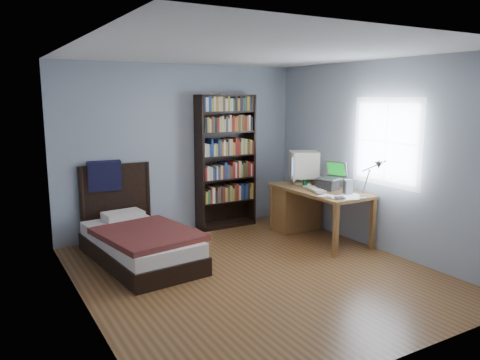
{
  "coord_description": "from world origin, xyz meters",
  "views": [
    {
      "loc": [
        -2.75,
        -4.39,
        2.03
      ],
      "look_at": [
        0.13,
        0.58,
        1.0
      ],
      "focal_mm": 35.0,
      "sensor_mm": 36.0,
      "label": 1
    }
  ],
  "objects_px": {
    "crt_monitor": "(303,165)",
    "keyboard": "(314,189)",
    "soda_can": "(305,183)",
    "desk": "(301,205)",
    "speaker": "(348,187)",
    "bed": "(137,239)",
    "laptop": "(329,182)",
    "bookshelf": "(226,162)",
    "desk_lamp": "(376,169)"
  },
  "relations": [
    {
      "from": "crt_monitor",
      "to": "keyboard",
      "type": "bearing_deg",
      "value": -109.51
    },
    {
      "from": "crt_monitor",
      "to": "soda_can",
      "type": "distance_m",
      "value": 0.38
    },
    {
      "from": "desk",
      "to": "speaker",
      "type": "distance_m",
      "value": 0.98
    },
    {
      "from": "keyboard",
      "to": "bed",
      "type": "height_order",
      "value": "bed"
    },
    {
      "from": "speaker",
      "to": "soda_can",
      "type": "height_order",
      "value": "speaker"
    },
    {
      "from": "laptop",
      "to": "keyboard",
      "type": "distance_m",
      "value": 0.24
    },
    {
      "from": "desk",
      "to": "bookshelf",
      "type": "height_order",
      "value": "bookshelf"
    },
    {
      "from": "crt_monitor",
      "to": "speaker",
      "type": "height_order",
      "value": "crt_monitor"
    },
    {
      "from": "desk_lamp",
      "to": "bed",
      "type": "xyz_separation_m",
      "value": [
        -2.56,
        1.49,
        -0.9
      ]
    },
    {
      "from": "laptop",
      "to": "speaker",
      "type": "xyz_separation_m",
      "value": [
        -0.0,
        -0.39,
        -0.01
      ]
    },
    {
      "from": "laptop",
      "to": "desk_lamp",
      "type": "distance_m",
      "value": 1.0
    },
    {
      "from": "laptop",
      "to": "bed",
      "type": "relative_size",
      "value": 0.2
    },
    {
      "from": "crt_monitor",
      "to": "soda_can",
      "type": "xyz_separation_m",
      "value": [
        -0.16,
        -0.26,
        -0.22
      ]
    },
    {
      "from": "bed",
      "to": "bookshelf",
      "type": "bearing_deg",
      "value": 25.07
    },
    {
      "from": "crt_monitor",
      "to": "bed",
      "type": "height_order",
      "value": "crt_monitor"
    },
    {
      "from": "desk",
      "to": "desk_lamp",
      "type": "xyz_separation_m",
      "value": [
        0.02,
        -1.45,
        0.75
      ]
    },
    {
      "from": "soda_can",
      "to": "desk",
      "type": "bearing_deg",
      "value": 63.46
    },
    {
      "from": "desk",
      "to": "laptop",
      "type": "relative_size",
      "value": 3.8
    },
    {
      "from": "speaker",
      "to": "bookshelf",
      "type": "xyz_separation_m",
      "value": [
        -0.93,
        1.73,
        0.2
      ]
    },
    {
      "from": "crt_monitor",
      "to": "soda_can",
      "type": "bearing_deg",
      "value": -121.48
    },
    {
      "from": "bed",
      "to": "speaker",
      "type": "bearing_deg",
      "value": -19.52
    },
    {
      "from": "desk",
      "to": "keyboard",
      "type": "xyz_separation_m",
      "value": [
        -0.12,
        -0.45,
        0.33
      ]
    },
    {
      "from": "crt_monitor",
      "to": "bookshelf",
      "type": "relative_size",
      "value": 0.29
    },
    {
      "from": "keyboard",
      "to": "speaker",
      "type": "relative_size",
      "value": 2.1
    },
    {
      "from": "keyboard",
      "to": "bed",
      "type": "distance_m",
      "value": 2.52
    },
    {
      "from": "desk",
      "to": "laptop",
      "type": "height_order",
      "value": "laptop"
    },
    {
      "from": "desk",
      "to": "speaker",
      "type": "height_order",
      "value": "speaker"
    },
    {
      "from": "speaker",
      "to": "laptop",
      "type": "bearing_deg",
      "value": 108.58
    },
    {
      "from": "desk_lamp",
      "to": "bookshelf",
      "type": "height_order",
      "value": "bookshelf"
    },
    {
      "from": "crt_monitor",
      "to": "speaker",
      "type": "relative_size",
      "value": 2.99
    },
    {
      "from": "desk_lamp",
      "to": "soda_can",
      "type": "xyz_separation_m",
      "value": [
        -0.12,
        1.24,
        -0.37
      ]
    },
    {
      "from": "soda_can",
      "to": "bookshelf",
      "type": "height_order",
      "value": "bookshelf"
    },
    {
      "from": "desk_lamp",
      "to": "bed",
      "type": "bearing_deg",
      "value": 149.73
    },
    {
      "from": "crt_monitor",
      "to": "laptop",
      "type": "bearing_deg",
      "value": -86.52
    },
    {
      "from": "crt_monitor",
      "to": "keyboard",
      "type": "xyz_separation_m",
      "value": [
        -0.18,
        -0.5,
        -0.27
      ]
    },
    {
      "from": "speaker",
      "to": "keyboard",
      "type": "bearing_deg",
      "value": 134.53
    },
    {
      "from": "keyboard",
      "to": "desk_lamp",
      "type": "bearing_deg",
      "value": -70.26
    },
    {
      "from": "crt_monitor",
      "to": "bed",
      "type": "distance_m",
      "value": 2.71
    },
    {
      "from": "keyboard",
      "to": "bookshelf",
      "type": "bearing_deg",
      "value": 131.31
    },
    {
      "from": "desk_lamp",
      "to": "bookshelf",
      "type": "xyz_separation_m",
      "value": [
        -0.86,
        2.29,
        -0.13
      ]
    },
    {
      "from": "laptop",
      "to": "desk_lamp",
      "type": "height_order",
      "value": "desk_lamp"
    },
    {
      "from": "desk_lamp",
      "to": "soda_can",
      "type": "bearing_deg",
      "value": 95.32
    },
    {
      "from": "crt_monitor",
      "to": "bed",
      "type": "relative_size",
      "value": 0.29
    },
    {
      "from": "speaker",
      "to": "soda_can",
      "type": "xyz_separation_m",
      "value": [
        -0.19,
        0.68,
        -0.04
      ]
    },
    {
      "from": "desk",
      "to": "bookshelf",
      "type": "xyz_separation_m",
      "value": [
        -0.84,
        0.84,
        0.62
      ]
    },
    {
      "from": "keyboard",
      "to": "bed",
      "type": "relative_size",
      "value": 0.21
    },
    {
      "from": "speaker",
      "to": "bookshelf",
      "type": "distance_m",
      "value": 1.97
    },
    {
      "from": "desk_lamp",
      "to": "keyboard",
      "type": "xyz_separation_m",
      "value": [
        -0.13,
        1.0,
        -0.42
      ]
    },
    {
      "from": "desk",
      "to": "bed",
      "type": "height_order",
      "value": "bed"
    },
    {
      "from": "desk",
      "to": "laptop",
      "type": "bearing_deg",
      "value": -79.44
    }
  ]
}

